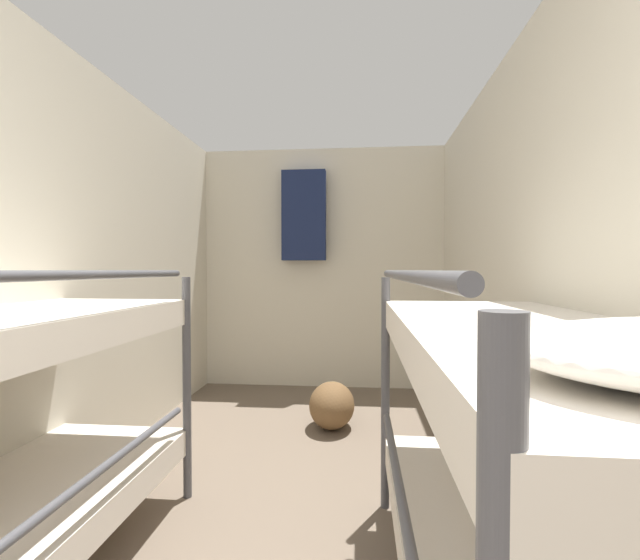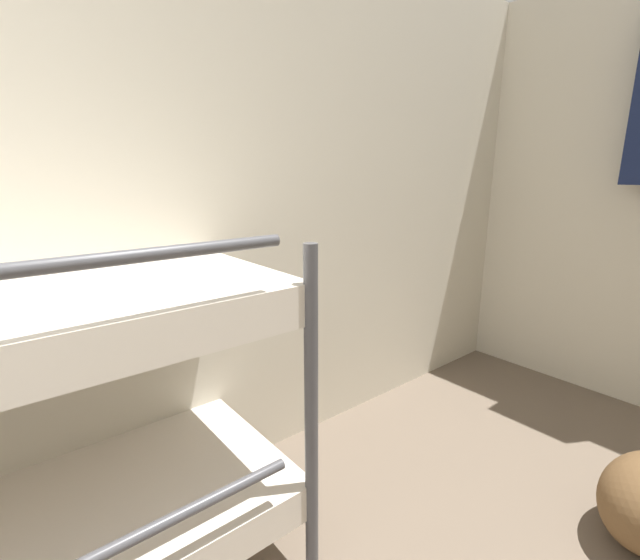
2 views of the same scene
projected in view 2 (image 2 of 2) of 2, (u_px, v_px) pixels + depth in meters
The scene contains 1 object.
wall_left at pixel (185, 209), 1.72m from camera, with size 0.06×4.69×2.46m.
Camera 2 is at (0.43, 1.61, 1.37)m, focal length 24.00 mm.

